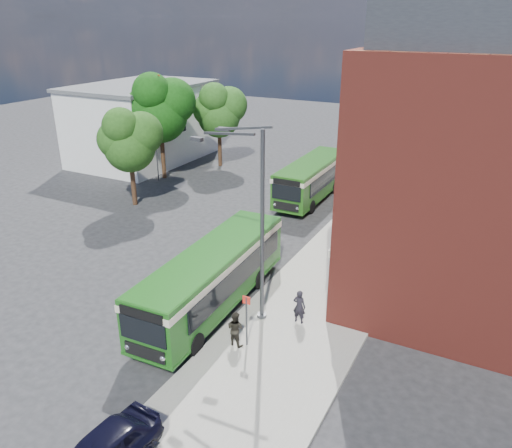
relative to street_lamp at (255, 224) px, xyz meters
The scene contains 15 objects.
ground 7.10m from the street_lamp, 157.54° to the left, with size 120.00×120.00×0.00m, color #252527.
pavement 11.27m from the street_lamp, 77.80° to the left, with size 6.00×48.00×0.15m, color gray.
kerb_line 11.12m from the street_lamp, 95.07° to the left, with size 0.12×48.00×0.01m, color beige.
brick_office 16.87m from the street_lamp, 56.81° to the left, with size 12.10×26.00×14.20m.
white_building 30.38m from the street_lamp, 138.79° to the left, with size 9.40×13.40×7.30m.
flagpole 22.89m from the street_lamp, 139.05° to the left, with size 0.95×0.10×9.00m.
street_lamp is the anchor object (origin of this frame).
bus_stop_sign 4.02m from the street_lamp, 70.87° to the right, with size 0.35×0.08×2.52m.
bus_front 3.71m from the street_lamp, behind, with size 3.00×11.04×3.02m.
bus_rear 17.49m from the street_lamp, 103.05° to the left, with size 2.69×9.82×3.02m.
pedestrian_a 4.36m from the street_lamp, 11.50° to the left, with size 0.60×0.39×1.64m, color black.
pedestrian_b 4.54m from the street_lamp, 82.46° to the right, with size 0.77×0.60×1.58m, color black.
tree_left 17.82m from the street_lamp, 148.29° to the left, with size 4.37×4.15×7.38m.
tree_mid 23.50m from the street_lamp, 137.55° to the left, with size 5.38×5.11×9.08m.
tree_right 26.17m from the street_lamp, 124.94° to the left, with size 4.62×4.39×7.80m.
Camera 1 is at (14.18, -19.74, 13.17)m, focal length 35.00 mm.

